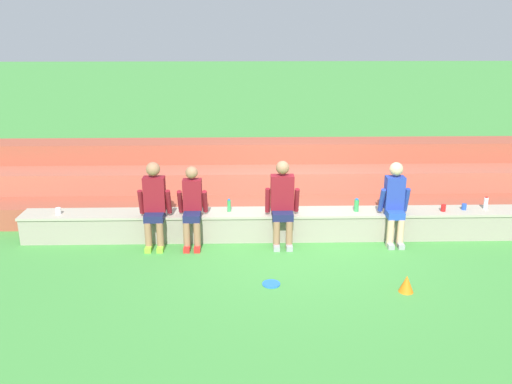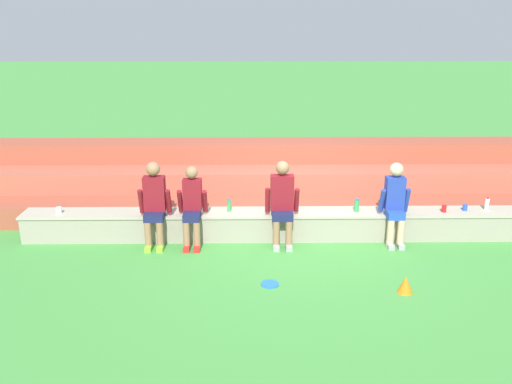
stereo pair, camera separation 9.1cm
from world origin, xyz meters
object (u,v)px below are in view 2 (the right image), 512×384
Objects in this scene: person_far_left at (154,202)px; water_bottle_near_left at (229,206)px; person_center at (282,201)px; plastic_cup_right_end at (59,210)px; water_bottle_mid_left at (357,206)px; person_left_of_center at (192,205)px; water_bottle_center_gap at (487,204)px; plastic_cup_left_end at (465,208)px; frisbee at (270,284)px; plastic_cup_middle at (444,209)px; sports_cone at (405,284)px; person_right_of_center at (395,202)px.

person_far_left reaches higher than water_bottle_near_left.
person_center is 3.70m from plastic_cup_right_end.
water_bottle_near_left is (-2.13, 0.04, -0.00)m from water_bottle_mid_left.
person_left_of_center is 0.65m from water_bottle_near_left.
water_bottle_center_gap is (2.21, 0.05, -0.00)m from water_bottle_mid_left.
water_bottle_center_gap is 2.16× the size of plastic_cup_left_end.
plastic_cup_right_end is 1.07× the size of plastic_cup_left_end.
water_bottle_near_left reaches higher than frisbee.
person_center is at bearing -169.83° from water_bottle_mid_left.
frisbee is at bearing -151.13° from plastic_cup_middle.
water_bottle_mid_left is 0.88× the size of frisbee.
person_center is 5.80× the size of sports_cone.
plastic_cup_middle is at bearing 2.65° from person_left_of_center.
person_right_of_center is (3.89, 0.02, -0.02)m from person_far_left.
person_left_of_center is 2.73m from water_bottle_mid_left.
plastic_cup_middle is 0.46× the size of frisbee.
plastic_cup_middle is at bearing 12.27° from person_right_of_center.
sports_cone is at bearing -127.87° from plastic_cup_left_end.
water_bottle_mid_left is at bearing 0.38° from plastic_cup_right_end.
plastic_cup_left_end is (1.83, 0.03, -0.05)m from water_bottle_mid_left.
person_center reaches higher than plastic_cup_right_end.
water_bottle_mid_left is at bearing 4.88° from person_left_of_center.
plastic_cup_middle is (1.46, -0.04, -0.05)m from water_bottle_mid_left.
plastic_cup_middle reaches higher than plastic_cup_left_end.
person_center reaches higher than frisbee.
plastic_cup_left_end is at bearing 4.71° from person_center.
water_bottle_mid_left is 4.95m from plastic_cup_right_end.
person_center is at bearing 0.23° from person_left_of_center.
person_right_of_center reaches higher than frisbee.
water_bottle_near_left is 3.17m from sports_cone.
plastic_cup_left_end is at bearing -0.14° from water_bottle_near_left.
sports_cone reaches higher than frisbee.
person_far_left reaches higher than water_bottle_mid_left.
person_far_left is 6.41× the size of water_bottle_near_left.
sports_cone is (1.83, -0.25, 0.11)m from frisbee.
sports_cone is at bearing -38.67° from water_bottle_near_left.
person_left_of_center is at bearing -177.35° from plastic_cup_middle.
person_far_left is at bearing 141.91° from frisbee.
person_left_of_center is 2.24m from plastic_cup_right_end.
sports_cone is at bearing -47.07° from person_center.
water_bottle_near_left is at bearing 13.84° from person_far_left.
frisbee is (-1.51, -1.67, -0.57)m from water_bottle_mid_left.
water_bottle_center_gap is 0.76m from plastic_cup_middle.
person_far_left reaches higher than person_right_of_center.
water_bottle_center_gap is 4.34m from water_bottle_near_left.
person_far_left reaches higher than sports_cone.
water_bottle_mid_left is at bearing 178.47° from plastic_cup_middle.
person_right_of_center is 5.37× the size of frisbee.
frisbee is (-2.96, -1.63, -0.52)m from plastic_cup_middle.
sports_cone is at bearing -19.74° from plastic_cup_right_end.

